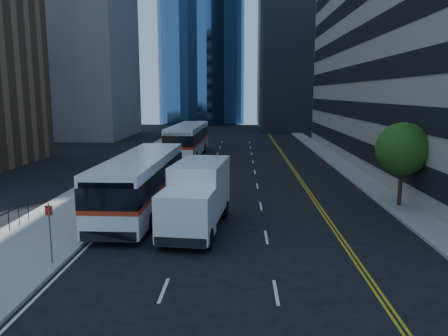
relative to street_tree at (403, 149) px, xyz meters
name	(u,v)px	position (x,y,z in m)	size (l,w,h in m)	color
ground	(258,252)	(-9.00, -8.00, -3.64)	(160.00, 160.00, 0.00)	black
sidewalk_west	(145,162)	(-19.50, 17.00, -3.57)	(5.00, 90.00, 0.15)	gray
sidewalk_east	(338,163)	(0.00, 17.00, -3.57)	(2.00, 90.00, 0.15)	gray
midrise_west	(69,26)	(-37.00, 44.00, 13.86)	(18.00, 18.00, 35.00)	gray
street_tree	(403,149)	(0.00, 0.00, 0.00)	(3.20, 3.20, 5.10)	#332114
bus_front	(142,181)	(-15.60, -1.51, -1.81)	(3.04, 13.03, 3.35)	white
bus_rear	(188,139)	(-15.60, 21.35, -1.71)	(3.38, 13.80, 3.54)	white
box_truck	(197,196)	(-11.99, -4.88, -1.84)	(3.18, 7.34, 3.41)	white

